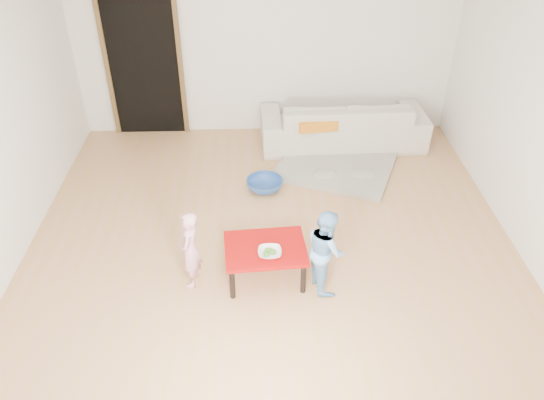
{
  "coord_description": "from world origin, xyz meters",
  "views": [
    {
      "loc": [
        -0.13,
        -4.28,
        3.53
      ],
      "look_at": [
        0.0,
        -0.2,
        0.65
      ],
      "focal_mm": 35.0,
      "sensor_mm": 36.0,
      "label": 1
    }
  ],
  "objects_px": {
    "child_blue": "(326,250)",
    "bowl": "(270,253)",
    "sofa": "(343,122)",
    "basin": "(265,185)",
    "child_pink": "(190,250)",
    "red_table": "(265,262)"
  },
  "relations": [
    {
      "from": "child_blue",
      "to": "child_pink",
      "type": "bearing_deg",
      "value": 73.84
    },
    {
      "from": "red_table",
      "to": "basin",
      "type": "distance_m",
      "value": 1.5
    },
    {
      "from": "sofa",
      "to": "child_blue",
      "type": "height_order",
      "value": "child_blue"
    },
    {
      "from": "sofa",
      "to": "child_pink",
      "type": "bearing_deg",
      "value": 54.36
    },
    {
      "from": "sofa",
      "to": "bowl",
      "type": "distance_m",
      "value": 2.91
    },
    {
      "from": "child_pink",
      "to": "sofa",
      "type": "bearing_deg",
      "value": 152.25
    },
    {
      "from": "red_table",
      "to": "basin",
      "type": "bearing_deg",
      "value": 89.19
    },
    {
      "from": "sofa",
      "to": "basin",
      "type": "height_order",
      "value": "sofa"
    },
    {
      "from": "sofa",
      "to": "basin",
      "type": "distance_m",
      "value": 1.56
    },
    {
      "from": "child_pink",
      "to": "bowl",
      "type": "bearing_deg",
      "value": 90.8
    },
    {
      "from": "red_table",
      "to": "child_pink",
      "type": "bearing_deg",
      "value": -176.33
    },
    {
      "from": "basin",
      "to": "child_blue",
      "type": "bearing_deg",
      "value": -72.01
    },
    {
      "from": "child_blue",
      "to": "basin",
      "type": "bearing_deg",
      "value": 4.87
    },
    {
      "from": "basin",
      "to": "sofa",
      "type": "bearing_deg",
      "value": 46.08
    },
    {
      "from": "red_table",
      "to": "child_pink",
      "type": "distance_m",
      "value": 0.72
    },
    {
      "from": "child_blue",
      "to": "bowl",
      "type": "bearing_deg",
      "value": 76.99
    },
    {
      "from": "red_table",
      "to": "child_pink",
      "type": "xyz_separation_m",
      "value": [
        -0.68,
        -0.04,
        0.21
      ]
    },
    {
      "from": "sofa",
      "to": "child_blue",
      "type": "distance_m",
      "value": 2.77
    },
    {
      "from": "basin",
      "to": "child_pink",
      "type": "bearing_deg",
      "value": -114.6
    },
    {
      "from": "bowl",
      "to": "red_table",
      "type": "bearing_deg",
      "value": 109.17
    },
    {
      "from": "red_table",
      "to": "child_blue",
      "type": "bearing_deg",
      "value": -11.37
    },
    {
      "from": "sofa",
      "to": "red_table",
      "type": "bearing_deg",
      "value": 65.47
    }
  ]
}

